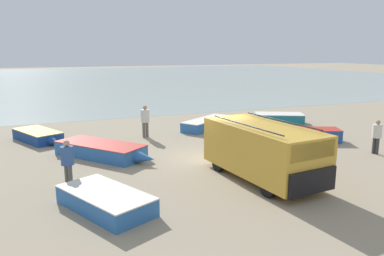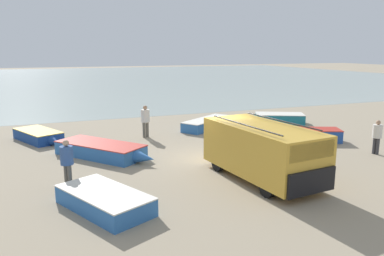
# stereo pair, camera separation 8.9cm
# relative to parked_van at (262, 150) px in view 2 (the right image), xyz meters

# --- Properties ---
(ground_plane) EXTENTS (200.00, 200.00, 0.00)m
(ground_plane) POSITION_rel_parked_van_xyz_m (-0.73, 2.80, -1.16)
(ground_plane) COLOR gray
(sea_water) EXTENTS (120.00, 80.00, 0.01)m
(sea_water) POSITION_rel_parked_van_xyz_m (-0.73, 54.80, -1.15)
(sea_water) COLOR #99A89E
(sea_water) RESTS_ON ground_plane
(parked_van) EXTENTS (2.73, 5.36, 2.21)m
(parked_van) POSITION_rel_parked_van_xyz_m (0.00, 0.00, 0.00)
(parked_van) COLOR gold
(parked_van) RESTS_ON ground_plane
(fishing_rowboat_0) EXTENTS (5.08, 2.89, 0.68)m
(fishing_rowboat_0) POSITION_rel_parked_van_xyz_m (4.99, 4.60, -0.82)
(fishing_rowboat_0) COLOR #234CA3
(fishing_rowboat_0) RESTS_ON ground_plane
(fishing_rowboat_1) EXTENTS (4.10, 4.74, 0.64)m
(fishing_rowboat_1) POSITION_rel_parked_van_xyz_m (-5.19, 5.28, -0.84)
(fishing_rowboat_1) COLOR #2D66AD
(fishing_rowboat_1) RESTS_ON ground_plane
(fishing_rowboat_2) EXTENTS (4.52, 3.44, 0.61)m
(fishing_rowboat_2) POSITION_rel_parked_van_xyz_m (2.00, 9.51, -0.85)
(fishing_rowboat_2) COLOR #2D66AD
(fishing_rowboat_2) RESTS_ON ground_plane
(fishing_rowboat_3) EXTENTS (2.65, 3.85, 0.58)m
(fishing_rowboat_3) POSITION_rel_parked_van_xyz_m (-7.96, 9.64, -0.87)
(fishing_rowboat_3) COLOR navy
(fishing_rowboat_3) RESTS_ON ground_plane
(fishing_rowboat_4) EXTENTS (2.83, 4.02, 0.58)m
(fishing_rowboat_4) POSITION_rel_parked_van_xyz_m (-6.05, -0.54, -0.87)
(fishing_rowboat_4) COLOR #2D66AD
(fishing_rowboat_4) RESTS_ON ground_plane
(fishing_rowboat_5) EXTENTS (3.88, 2.72, 0.66)m
(fishing_rowboat_5) POSITION_rel_parked_van_xyz_m (6.95, 9.23, -0.83)
(fishing_rowboat_5) COLOR #1E757F
(fishing_rowboat_5) RESTS_ON ground_plane
(fisherman_0) EXTENTS (0.44, 0.44, 1.68)m
(fisherman_0) POSITION_rel_parked_van_xyz_m (1.38, 4.02, -0.15)
(fisherman_0) COLOR #38383D
(fisherman_0) RESTS_ON ground_plane
(fisherman_1) EXTENTS (0.46, 0.46, 1.74)m
(fisherman_1) POSITION_rel_parked_van_xyz_m (-6.92, 1.80, -0.12)
(fisherman_1) COLOR #5B564C
(fisherman_1) RESTS_ON ground_plane
(fisherman_2) EXTENTS (0.48, 0.48, 1.81)m
(fisherman_2) POSITION_rel_parked_van_xyz_m (-2.36, 8.40, -0.07)
(fisherman_2) COLOR #5B564C
(fisherman_2) RESTS_ON ground_plane
(fisherman_3) EXTENTS (0.43, 0.43, 1.63)m
(fisherman_3) POSITION_rel_parked_van_xyz_m (6.90, 1.05, -0.18)
(fisherman_3) COLOR #38383D
(fisherman_3) RESTS_ON ground_plane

